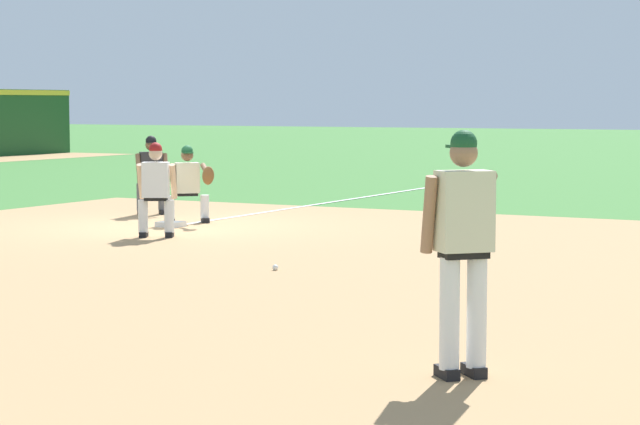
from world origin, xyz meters
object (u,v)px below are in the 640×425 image
pitcher (464,238)px  baseball (275,268)px  first_baseman (189,181)px  umpire (151,172)px  first_base_bag (171,224)px  baserunner (156,186)px

pitcher → baseball: bearing=43.1°
first_baseman → umpire: (1.10, 1.57, 0.06)m
baseball → first_base_bag: bearing=47.6°
first_baseman → baserunner: (-2.11, -0.81, 0.06)m
umpire → baseball: bearing=-133.7°
pitcher → umpire: 14.36m
baseball → umpire: (5.63, 5.89, 0.76)m
first_base_bag → baseball: 5.76m
umpire → first_base_bag: bearing=-136.9°
baseball → first_baseman: size_ratio=0.06×
pitcher → baserunner: 10.42m
baserunner → umpire: (3.21, 2.38, 0.00)m
baserunner → pitcher: bearing=-131.9°
first_base_bag → baserunner: bearing=-152.8°
baseball → pitcher: (-4.54, -4.25, 1.02)m
pitcher → baserunner: (6.97, 7.75, -0.27)m
first_base_bag → umpire: 2.51m
baseball → first_baseman: first_baseman is taller
pitcher → baserunner: bearing=48.1°
first_base_bag → baserunner: 1.80m
first_base_bag → pitcher: size_ratio=0.20×
baseball → first_baseman: 6.30m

